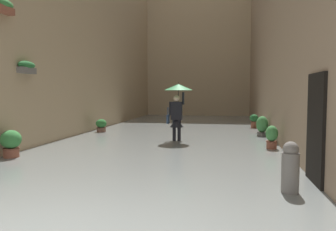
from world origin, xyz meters
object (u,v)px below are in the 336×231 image
person_wading (178,101)px  potted_plant_mid_left (272,138)px  potted_plant_far_left (254,121)px  potted_plant_near_left (262,127)px  mooring_bollard (290,170)px  potted_plant_near_right (11,144)px  potted_plant_far_right (101,126)px

person_wading → potted_plant_mid_left: bearing=159.6°
potted_plant_far_left → potted_plant_near_left: bearing=91.4°
mooring_bollard → person_wading: bearing=-63.8°
person_wading → potted_plant_near_left: bearing=-148.4°
person_wading → potted_plant_near_left: 3.82m
potted_plant_near_right → person_wading: bearing=-136.5°
potted_plant_mid_left → potted_plant_far_left: bearing=-89.7°
potted_plant_mid_left → potted_plant_far_right: (6.77, -3.19, -0.09)m
person_wading → potted_plant_near_right: (3.92, 3.73, -1.07)m
potted_plant_far_right → mooring_bollard: mooring_bollard is taller
potted_plant_far_left → potted_plant_near_right: size_ratio=0.92×
potted_plant_far_left → potted_plant_near_right: 11.10m
person_wading → potted_plant_far_right: size_ratio=3.31×
potted_plant_far_right → mooring_bollard: size_ratio=0.67×
potted_plant_near_left → potted_plant_mid_left: 3.08m
person_wading → potted_plant_near_right: size_ratio=2.63×
person_wading → mooring_bollard: size_ratio=2.21×
person_wading → potted_plant_near_right: 5.52m
person_wading → potted_plant_far_left: 5.88m
mooring_bollard → potted_plant_mid_left: bearing=-93.7°
potted_plant_mid_left → potted_plant_far_left: 6.05m
potted_plant_mid_left → potted_plant_near_right: size_ratio=0.98×
person_wading → potted_plant_far_left: (-3.05, -4.91, -1.09)m
potted_plant_mid_left → potted_plant_far_right: 7.49m
potted_plant_far_right → potted_plant_near_right: bearing=87.6°
mooring_bollard → potted_plant_far_left: bearing=-91.4°
potted_plant_mid_left → mooring_bollard: mooring_bollard is taller
potted_plant_far_right → mooring_bollard: bearing=130.0°
potted_plant_near_left → potted_plant_near_right: size_ratio=1.07×
potted_plant_mid_left → mooring_bollard: (0.29, 4.52, 0.05)m
potted_plant_far_left → person_wading: bearing=58.1°
potted_plant_near_left → potted_plant_near_right: potted_plant_near_left is taller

